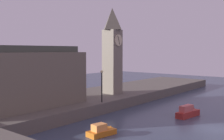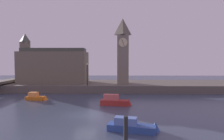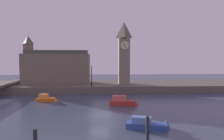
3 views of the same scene
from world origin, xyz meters
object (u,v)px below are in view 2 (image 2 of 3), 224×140
(mooring_post_right, at_px, (126,133))
(boat_patrol_orange, at_px, (38,97))
(streetlamp, at_px, (87,72))
(boat_dinghy_red, at_px, (116,101))
(clock_tower, at_px, (123,50))
(boat_tour_blue, at_px, (136,126))
(parliament_hall, at_px, (53,66))

(mooring_post_right, distance_m, boat_patrol_orange, 21.45)
(boat_patrol_orange, bearing_deg, streetlamp, 41.81)
(boat_dinghy_red, bearing_deg, clock_tower, 83.97)
(streetlamp, xyz_separation_m, boat_dinghy_red, (5.56, -9.91, -3.60))
(streetlamp, relative_size, mooring_post_right, 1.80)
(boat_patrol_orange, bearing_deg, boat_tour_blue, -43.04)
(mooring_post_right, bearing_deg, boat_dinghy_red, 92.33)
(clock_tower, distance_m, boat_tour_blue, 24.89)
(boat_dinghy_red, bearing_deg, streetlamp, 119.30)
(boat_tour_blue, distance_m, boat_patrol_orange, 19.57)
(parliament_hall, distance_m, boat_dinghy_red, 20.95)
(parliament_hall, relative_size, boat_patrol_orange, 3.87)
(mooring_post_right, height_order, boat_patrol_orange, mooring_post_right)
(parliament_hall, height_order, boat_tour_blue, parliament_hall)
(streetlamp, bearing_deg, boat_tour_blue, -69.90)
(clock_tower, bearing_deg, boat_dinghy_red, -96.03)
(mooring_post_right, relative_size, boat_dinghy_red, 0.52)
(clock_tower, height_order, boat_dinghy_red, clock_tower)
(streetlamp, height_order, boat_patrol_orange, streetlamp)
(clock_tower, distance_m, mooring_post_right, 28.05)
(streetlamp, relative_size, boat_tour_blue, 0.87)
(boat_tour_blue, height_order, boat_patrol_orange, boat_tour_blue)
(parliament_hall, xyz_separation_m, boat_dinghy_red, (13.91, -14.96, -4.63))
(mooring_post_right, xyz_separation_m, boat_dinghy_red, (-0.54, 13.32, -0.64))
(streetlamp, bearing_deg, parliament_hall, 148.85)
(clock_tower, height_order, parliament_hall, clock_tower)
(parliament_hall, distance_m, streetlamp, 9.81)
(parliament_hall, distance_m, boat_tour_blue, 29.62)
(mooring_post_right, bearing_deg, parliament_hall, 117.07)
(boat_dinghy_red, bearing_deg, boat_patrol_orange, 164.26)
(clock_tower, distance_m, boat_patrol_orange, 19.23)
(boat_tour_blue, xyz_separation_m, boat_dinghy_red, (-1.65, 9.79, 0.13))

